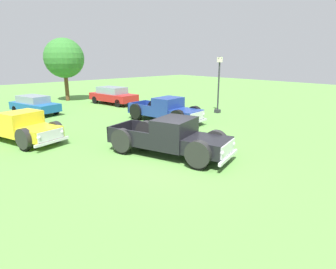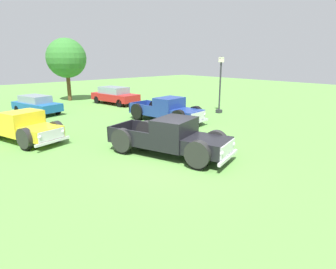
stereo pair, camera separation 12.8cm
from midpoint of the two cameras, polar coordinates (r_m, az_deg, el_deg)
name	(u,v)px [view 2 (the right image)]	position (r m, az deg, el deg)	size (l,w,h in m)	color
ground_plane	(172,162)	(11.57, 1.08, -5.46)	(80.00, 80.00, 0.00)	#5B9342
pickup_truck_foreground	(176,139)	(11.99, 1.89, -0.82)	(3.42, 5.64, 1.63)	black
pickup_truck_behind_left	(24,127)	(15.75, -26.34, 1.28)	(3.07, 5.23, 1.51)	yellow
pickup_truck_behind_right	(170,111)	(18.33, 0.59, 4.75)	(2.62, 5.39, 1.58)	navy
sedan_distant_a	(115,95)	(25.99, -10.36, 7.68)	(2.50, 4.72, 1.50)	#B21E1E
sedan_distant_b	(36,104)	(23.19, -24.47, 5.47)	(2.56, 4.29, 1.34)	#195699
lamp_post_near	(220,84)	(21.63, 10.47, 9.85)	(0.36, 0.36, 4.11)	#2D2D33
oak_tree_east	(66,58)	(29.01, -19.37, 14.05)	(3.60, 3.60, 5.73)	brown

